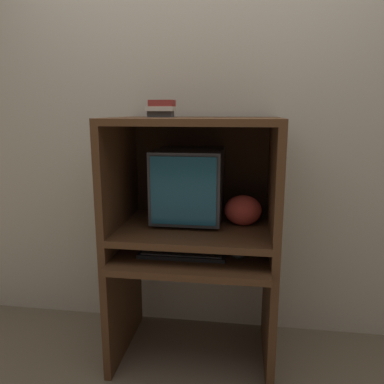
# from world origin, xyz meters

# --- Properties ---
(wall_back) EXTENTS (6.00, 0.06, 2.60)m
(wall_back) POSITION_xyz_m (0.00, 0.69, 1.30)
(wall_back) COLOR beige
(wall_back) RESTS_ON ground_plane
(desk_base) EXTENTS (0.90, 0.69, 0.67)m
(desk_base) POSITION_xyz_m (0.00, 0.27, 0.42)
(desk_base) COLOR #4C2D19
(desk_base) RESTS_ON ground_plane
(desk_monitor_shelf) EXTENTS (0.90, 0.63, 0.13)m
(desk_monitor_shelf) POSITION_xyz_m (0.00, 0.31, 0.76)
(desk_monitor_shelf) COLOR #4C2D19
(desk_monitor_shelf) RESTS_ON desk_base
(hutch_upper) EXTENTS (0.90, 0.63, 0.60)m
(hutch_upper) POSITION_xyz_m (0.00, 0.35, 1.19)
(hutch_upper) COLOR #4C2D19
(hutch_upper) RESTS_ON desk_monitor_shelf
(crt_monitor) EXTENTS (0.38, 0.38, 0.42)m
(crt_monitor) POSITION_xyz_m (-0.05, 0.40, 1.01)
(crt_monitor) COLOR #333338
(crt_monitor) RESTS_ON desk_monitor_shelf
(keyboard) EXTENTS (0.46, 0.13, 0.03)m
(keyboard) POSITION_xyz_m (-0.05, 0.17, 0.68)
(keyboard) COLOR black
(keyboard) RESTS_ON desk_base
(mouse) EXTENTS (0.07, 0.05, 0.03)m
(mouse) POSITION_xyz_m (0.25, 0.18, 0.68)
(mouse) COLOR #28282B
(mouse) RESTS_ON desk_base
(snack_bag) EXTENTS (0.21, 0.16, 0.17)m
(snack_bag) POSITION_xyz_m (0.27, 0.37, 0.88)
(snack_bag) COLOR #BC382D
(snack_bag) RESTS_ON desk_monitor_shelf
(book_stack) EXTENTS (0.15, 0.12, 0.09)m
(book_stack) POSITION_xyz_m (-0.20, 0.39, 1.44)
(book_stack) COLOR #4C4C51
(book_stack) RESTS_ON hutch_upper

